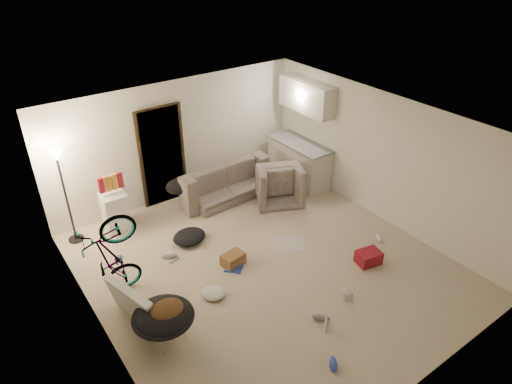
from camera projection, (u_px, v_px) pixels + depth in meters
floor at (266, 266)px, 7.82m from camera, size 5.50×6.00×0.02m
ceiling at (267, 129)px, 6.54m from camera, size 5.50×6.00×0.02m
wall_back at (178, 140)px, 9.29m from camera, size 5.50×0.02×2.50m
wall_front at (428, 319)px, 5.08m from camera, size 5.50×0.02×2.50m
wall_left at (93, 271)px, 5.79m from camera, size 0.02×6.00×2.50m
wall_right at (383, 158)px, 8.58m from camera, size 0.02×6.00×2.50m
doorway at (162, 156)px, 9.17m from camera, size 0.85×0.10×2.04m
door_trim at (162, 157)px, 9.15m from camera, size 0.97×0.04×2.10m
floor_lamp at (61, 178)px, 7.80m from camera, size 0.28×0.28×1.81m
kitchen_counter at (299, 162)px, 10.22m from camera, size 0.60×1.50×0.88m
counter_top at (300, 144)px, 9.99m from camera, size 0.64×1.54×0.04m
kitchen_uppers at (307, 96)px, 9.52m from camera, size 0.38×1.40×0.65m
sofa at (221, 183)px, 9.70m from camera, size 2.04×0.84×0.59m
armchair at (276, 184)px, 9.64m from camera, size 1.22×1.16×0.62m
bicycle at (116, 274)px, 7.00m from camera, size 1.64×0.90×0.90m
book_asset at (326, 333)px, 6.52m from camera, size 0.25×0.24×0.02m
mini_fridge at (116, 211)px, 8.59m from camera, size 0.46×0.46×0.76m
snack_box_0 at (101, 185)px, 8.19m from camera, size 0.10×0.08×0.30m
snack_box_1 at (108, 184)px, 8.25m from camera, size 0.11×0.09×0.30m
snack_box_2 at (114, 182)px, 8.31m from camera, size 0.11×0.08×0.30m
snack_box_3 at (120, 180)px, 8.37m from camera, size 0.11×0.09×0.30m
saucer_chair at (164, 321)px, 6.24m from camera, size 0.86×0.86×0.61m
hoodie at (167, 310)px, 6.15m from camera, size 0.53×0.46×0.22m
sofa_drape at (180, 186)px, 9.10m from camera, size 0.58×0.48×0.28m
tv_box at (134, 304)px, 6.56m from camera, size 0.50×1.04×0.67m
drink_case_a at (233, 259)px, 7.79m from camera, size 0.41×0.32×0.22m
drink_case_b at (369, 257)px, 7.82m from camera, size 0.45×0.37×0.23m
juicer at (347, 294)px, 7.08m from camera, size 0.16×0.16×0.23m
newspaper at (289, 244)px, 8.33m from camera, size 0.72×0.68×0.01m
book_blue at (234, 269)px, 7.72m from camera, size 0.35×0.35×0.03m
book_white at (170, 257)px, 7.99m from camera, size 0.25×0.31×0.03m
shoe_1 at (169, 256)px, 7.95m from camera, size 0.31×0.24×0.11m
shoe_2 at (333, 364)px, 6.00m from camera, size 0.24×0.27×0.10m
shoe_3 at (321, 318)px, 6.71m from camera, size 0.26×0.27×0.10m
shoe_4 at (379, 238)px, 8.43m from camera, size 0.23×0.27×0.09m
clothes_lump_a at (189, 237)px, 8.37m from camera, size 0.66×0.58×0.20m
clothes_lump_b at (204, 205)px, 9.36m from camera, size 0.62×0.62×0.14m
clothes_lump_c at (213, 293)px, 7.14m from camera, size 0.51×0.51×0.12m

